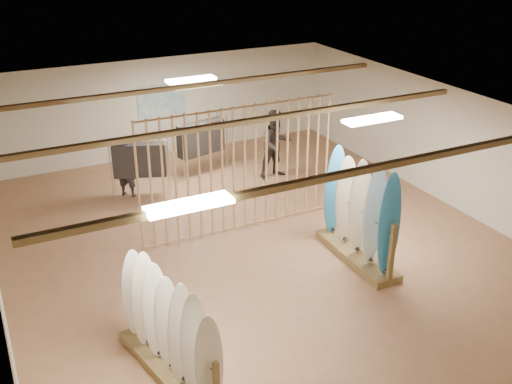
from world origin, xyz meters
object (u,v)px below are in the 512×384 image
clothing_rack_a (140,160)px  rack_left (169,343)px  rack_right (359,227)px  shopper_a (125,163)px  shopper_b (276,140)px  clothing_rack_b (201,138)px

clothing_rack_a → rack_left: bearing=-82.7°
clothing_rack_a → rack_right: bearing=-38.6°
shopper_a → shopper_b: size_ratio=0.84×
clothing_rack_b → shopper_a: 2.26m
clothing_rack_b → shopper_b: bearing=-48.1°
rack_left → rack_right: 4.73m
shopper_a → shopper_b: bearing=-145.6°
clothing_rack_a → shopper_b: shopper_b is taller
rack_right → clothing_rack_a: bearing=122.8°
rack_left → shopper_a: 6.73m
rack_left → shopper_a: rack_left is taller
shopper_a → clothing_rack_b: bearing=-123.2°
rack_left → shopper_b: bearing=39.1°
rack_left → clothing_rack_b: rack_left is taller
rack_right → shopper_a: 6.01m
clothing_rack_a → shopper_b: bearing=13.7°
clothing_rack_a → shopper_a: shopper_a is taller
shopper_a → rack_right: bearing=165.6°
rack_right → clothing_rack_b: 5.71m
rack_left → clothing_rack_b: size_ratio=1.70×
clothing_rack_a → shopper_b: 3.56m
clothing_rack_a → clothing_rack_b: bearing=40.7°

